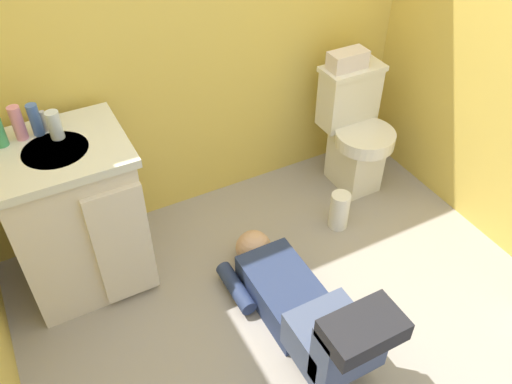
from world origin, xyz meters
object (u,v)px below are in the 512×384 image
(bottle_clear, at_px, (55,125))
(paper_towel_roll, at_px, (339,210))
(person_plumber, at_px, (305,309))
(vanity_cabinet, at_px, (76,216))
(bottle_blue, at_px, (35,120))
(tissue_box, at_px, (348,60))
(bottle_pink, at_px, (18,123))
(faucet, at_px, (44,121))
(toilet, at_px, (354,131))

(bottle_clear, height_order, paper_towel_roll, bottle_clear)
(person_plumber, bearing_deg, paper_towel_roll, 42.96)
(vanity_cabinet, distance_m, bottle_blue, 0.50)
(tissue_box, distance_m, bottle_pink, 1.71)
(faucet, xyz_separation_m, paper_towel_roll, (1.35, -0.44, -0.76))
(bottle_pink, xyz_separation_m, paper_towel_roll, (1.45, -0.44, -0.78))
(vanity_cabinet, relative_size, person_plumber, 0.77)
(toilet, distance_m, bottle_pink, 1.84)
(person_plumber, relative_size, bottle_clear, 8.28)
(tissue_box, relative_size, bottle_pink, 1.41)
(tissue_box, height_order, bottle_blue, bottle_blue)
(toilet, bearing_deg, tissue_box, 116.43)
(toilet, height_order, vanity_cabinet, vanity_cabinet)
(toilet, distance_m, vanity_cabinet, 1.65)
(bottle_clear, distance_m, paper_towel_roll, 1.57)
(vanity_cabinet, relative_size, bottle_clear, 6.38)
(faucet, distance_m, bottle_pink, 0.11)
(bottle_pink, relative_size, paper_towel_roll, 0.68)
(bottle_clear, bearing_deg, bottle_pink, 153.61)
(paper_towel_roll, bearing_deg, faucet, 161.84)
(tissue_box, bearing_deg, faucet, 178.84)
(toilet, relative_size, bottle_clear, 5.83)
(faucet, bearing_deg, paper_towel_roll, -18.16)
(toilet, xyz_separation_m, faucet, (-1.65, 0.12, 0.50))
(bottle_pink, relative_size, bottle_clear, 1.21)
(person_plumber, bearing_deg, bottle_clear, 130.37)
(faucet, xyz_separation_m, bottle_clear, (0.03, -0.08, 0.01))
(bottle_pink, bearing_deg, paper_towel_roll, -16.66)
(toilet, relative_size, faucet, 7.50)
(bottle_pink, distance_m, bottle_clear, 0.15)
(vanity_cabinet, height_order, faucet, faucet)
(faucet, bearing_deg, bottle_clear, -66.69)
(toilet, xyz_separation_m, bottle_pink, (-1.75, 0.12, 0.53))
(bottle_pink, distance_m, paper_towel_roll, 1.71)
(person_plumber, relative_size, tissue_box, 4.84)
(toilet, relative_size, vanity_cabinet, 0.91)
(paper_towel_roll, bearing_deg, bottle_pink, 163.34)
(toilet, bearing_deg, bottle_blue, 176.08)
(bottle_blue, height_order, paper_towel_roll, bottle_blue)
(person_plumber, bearing_deg, vanity_cabinet, 133.81)
(vanity_cabinet, xyz_separation_m, person_plumber, (0.79, -0.82, -0.24))
(person_plumber, relative_size, paper_towel_roll, 4.64)
(bottle_blue, xyz_separation_m, paper_towel_roll, (1.38, -0.43, -0.78))
(bottle_blue, bearing_deg, paper_towel_roll, -17.45)
(faucet, distance_m, person_plumber, 1.43)
(toilet, bearing_deg, bottle_pink, 176.23)
(vanity_cabinet, bearing_deg, person_plumber, -46.19)
(vanity_cabinet, height_order, bottle_pink, bottle_pink)
(tissue_box, xyz_separation_m, bottle_clear, (-1.57, -0.04, 0.08))
(faucet, height_order, bottle_pink, bottle_pink)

